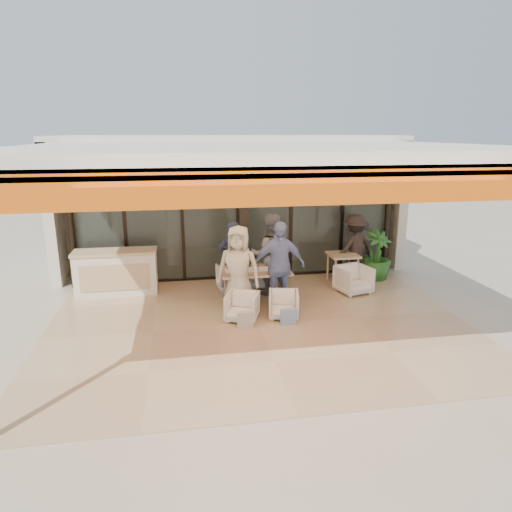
{
  "coord_description": "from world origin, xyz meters",
  "views": [
    {
      "loc": [
        -1.43,
        -8.01,
        3.61
      ],
      "look_at": [
        0.1,
        0.9,
        1.15
      ],
      "focal_mm": 32.0,
      "sensor_mm": 36.0,
      "label": 1
    }
  ],
  "objects_px": {
    "chair_far_right": "(266,274)",
    "diner_navy": "(233,260)",
    "diner_cream": "(238,269)",
    "dining_table": "(255,272)",
    "side_chair": "(354,278)",
    "chair_far_left": "(231,276)",
    "chair_near_right": "(284,303)",
    "diner_periwinkle": "(279,266)",
    "potted_palm": "(377,255)",
    "host_counter": "(116,272)",
    "standing_woman": "(355,248)",
    "diner_grey": "(270,255)",
    "side_table": "(343,258)",
    "chair_near_left": "(242,306)"
  },
  "relations": [
    {
      "from": "diner_periwinkle",
      "to": "potted_palm",
      "type": "relative_size",
      "value": 1.47
    },
    {
      "from": "chair_far_right",
      "to": "side_table",
      "type": "xyz_separation_m",
      "value": [
        1.92,
        -0.02,
        0.3
      ]
    },
    {
      "from": "host_counter",
      "to": "diner_periwinkle",
      "type": "height_order",
      "value": "diner_periwinkle"
    },
    {
      "from": "host_counter",
      "to": "dining_table",
      "type": "xyz_separation_m",
      "value": [
        3.03,
        -1.02,
        0.16
      ]
    },
    {
      "from": "dining_table",
      "to": "diner_grey",
      "type": "relative_size",
      "value": 0.8
    },
    {
      "from": "chair_near_left",
      "to": "diner_navy",
      "type": "distance_m",
      "value": 1.51
    },
    {
      "from": "side_chair",
      "to": "standing_woman",
      "type": "distance_m",
      "value": 1.15
    },
    {
      "from": "diner_cream",
      "to": "chair_near_left",
      "type": "bearing_deg",
      "value": -69.92
    },
    {
      "from": "host_counter",
      "to": "diner_cream",
      "type": "xyz_separation_m",
      "value": [
        2.61,
        -1.48,
        0.38
      ]
    },
    {
      "from": "chair_near_left",
      "to": "diner_cream",
      "type": "xyz_separation_m",
      "value": [
        0.0,
        0.5,
        0.6
      ]
    },
    {
      "from": "chair_far_right",
      "to": "side_chair",
      "type": "distance_m",
      "value": 2.07
    },
    {
      "from": "diner_navy",
      "to": "side_table",
      "type": "distance_m",
      "value": 2.81
    },
    {
      "from": "diner_navy",
      "to": "potted_palm",
      "type": "relative_size",
      "value": 1.36
    },
    {
      "from": "chair_near_left",
      "to": "chair_near_right",
      "type": "xyz_separation_m",
      "value": [
        0.84,
        0.0,
        -0.01
      ]
    },
    {
      "from": "chair_near_right",
      "to": "side_table",
      "type": "distance_m",
      "value": 2.71
    },
    {
      "from": "dining_table",
      "to": "diner_periwinkle",
      "type": "xyz_separation_m",
      "value": [
        0.43,
        -0.46,
        0.25
      ]
    },
    {
      "from": "diner_grey",
      "to": "host_counter",
      "type": "bearing_deg",
      "value": -5.88
    },
    {
      "from": "chair_far_left",
      "to": "diner_periwinkle",
      "type": "bearing_deg",
      "value": 116.68
    },
    {
      "from": "diner_grey",
      "to": "side_table",
      "type": "bearing_deg",
      "value": -162.24
    },
    {
      "from": "diner_navy",
      "to": "side_table",
      "type": "relative_size",
      "value": 2.32
    },
    {
      "from": "dining_table",
      "to": "diner_navy",
      "type": "relative_size",
      "value": 0.87
    },
    {
      "from": "dining_table",
      "to": "chair_far_right",
      "type": "relative_size",
      "value": 2.21
    },
    {
      "from": "chair_near_left",
      "to": "standing_woman",
      "type": "distance_m",
      "value": 3.82
    },
    {
      "from": "host_counter",
      "to": "diner_cream",
      "type": "distance_m",
      "value": 3.02
    },
    {
      "from": "dining_table",
      "to": "diner_cream",
      "type": "relative_size",
      "value": 0.83
    },
    {
      "from": "side_table",
      "to": "standing_woman",
      "type": "relative_size",
      "value": 0.45
    },
    {
      "from": "chair_near_right",
      "to": "diner_navy",
      "type": "height_order",
      "value": "diner_navy"
    },
    {
      "from": "diner_periwinkle",
      "to": "side_chair",
      "type": "xyz_separation_m",
      "value": [
        1.92,
        0.63,
        -0.58
      ]
    },
    {
      "from": "chair_near_right",
      "to": "side_chair",
      "type": "xyz_separation_m",
      "value": [
        1.92,
        1.13,
        0.06
      ]
    },
    {
      "from": "chair_far_right",
      "to": "diner_navy",
      "type": "height_order",
      "value": "diner_navy"
    },
    {
      "from": "host_counter",
      "to": "diner_periwinkle",
      "type": "distance_m",
      "value": 3.78
    },
    {
      "from": "diner_cream",
      "to": "side_table",
      "type": "bearing_deg",
      "value": 46.71
    },
    {
      "from": "side_table",
      "to": "standing_woman",
      "type": "bearing_deg",
      "value": 31.41
    },
    {
      "from": "chair_near_left",
      "to": "diner_grey",
      "type": "xyz_separation_m",
      "value": [
        0.84,
        1.4,
        0.63
      ]
    },
    {
      "from": "chair_near_right",
      "to": "diner_grey",
      "type": "xyz_separation_m",
      "value": [
        0.0,
        1.4,
        0.64
      ]
    },
    {
      "from": "side_chair",
      "to": "standing_woman",
      "type": "relative_size",
      "value": 0.43
    },
    {
      "from": "standing_woman",
      "to": "diner_periwinkle",
      "type": "bearing_deg",
      "value": 17.07
    },
    {
      "from": "host_counter",
      "to": "potted_palm",
      "type": "relative_size",
      "value": 1.45
    },
    {
      "from": "chair_far_left",
      "to": "chair_near_right",
      "type": "distance_m",
      "value": 2.08
    },
    {
      "from": "chair_near_left",
      "to": "host_counter",
      "type": "bearing_deg",
      "value": 163.85
    },
    {
      "from": "chair_far_right",
      "to": "side_chair",
      "type": "height_order",
      "value": "side_chair"
    },
    {
      "from": "chair_near_left",
      "to": "potted_palm",
      "type": "xyz_separation_m",
      "value": [
        3.69,
        1.99,
        0.33
      ]
    },
    {
      "from": "diner_navy",
      "to": "diner_cream",
      "type": "xyz_separation_m",
      "value": [
        0.0,
        -0.9,
        0.04
      ]
    },
    {
      "from": "chair_near_left",
      "to": "diner_grey",
      "type": "distance_m",
      "value": 1.75
    },
    {
      "from": "diner_navy",
      "to": "side_table",
      "type": "bearing_deg",
      "value": -164.63
    },
    {
      "from": "chair_far_left",
      "to": "potted_palm",
      "type": "height_order",
      "value": "potted_palm"
    },
    {
      "from": "chair_near_right",
      "to": "standing_woman",
      "type": "height_order",
      "value": "standing_woman"
    },
    {
      "from": "side_chair",
      "to": "diner_navy",
      "type": "bearing_deg",
      "value": 159.2
    },
    {
      "from": "standing_woman",
      "to": "potted_palm",
      "type": "distance_m",
      "value": 0.6
    },
    {
      "from": "chair_far_right",
      "to": "side_table",
      "type": "height_order",
      "value": "side_table"
    }
  ]
}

